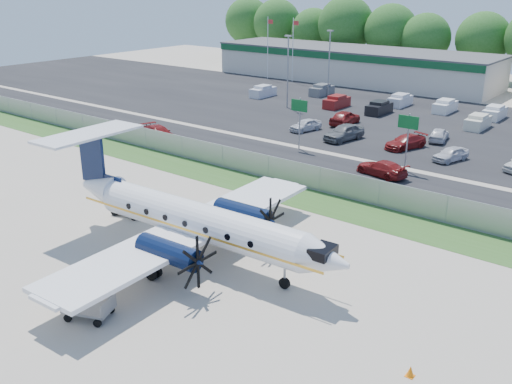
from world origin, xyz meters
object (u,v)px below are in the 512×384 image
Objects in this scene: aircraft at (194,219)px; baggage_cart_far at (138,260)px; baggage_cart_near at (89,307)px; pushback_tug at (132,206)px.

aircraft reaches higher than baggage_cart_far.
baggage_cart_far is at bearing 113.55° from baggage_cart_near.
baggage_cart_far is at bearing -120.36° from aircraft.
baggage_cart_near is at bearing -66.45° from baggage_cart_far.
aircraft reaches higher than pushback_tug.
baggage_cart_near is (8.49, -9.95, -0.08)m from pushback_tug.
aircraft is 3.90m from baggage_cart_far.
aircraft is at bearing -14.55° from pushback_tug.
pushback_tug is (-8.02, 2.08, -1.80)m from aircraft.
aircraft is at bearing 93.42° from baggage_cart_near.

